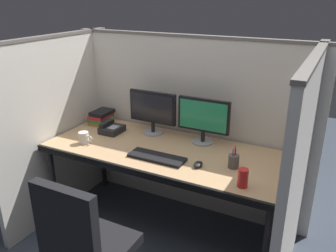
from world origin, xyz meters
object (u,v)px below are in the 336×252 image
Objects in this scene: desk at (164,156)px; book_stack at (101,117)px; computer_mouse at (198,164)px; monitor_right at (203,118)px; pen_cup at (234,161)px; monitor_left at (153,110)px; coffee_mug at (84,138)px; desk_phone at (111,129)px; keyboard_main at (157,157)px; soda_can at (243,178)px.

book_stack reaches higher than desk.
monitor_right is at bearing 107.44° from computer_mouse.
desk is at bearing 176.56° from pen_cup.
monitor_left is 0.61m from coffee_mug.
desk is at bearing -18.06° from book_stack.
monitor_left and monitor_right have the same top height.
desk is 8.51× the size of book_stack.
computer_mouse is 0.51× the size of desk_phone.
monitor_right is (0.46, 0.00, 0.00)m from monitor_left.
monitor_left is at bearing 0.19° from book_stack.
desk_phone is (-0.58, 0.12, 0.08)m from desk.
keyboard_main is 2.55× the size of pen_cup.
monitor_right reaches higher than pen_cup.
monitor_right is at bearing 51.41° from desk.
coffee_mug reaches higher than desk.
coffee_mug is 1.03× the size of soda_can.
keyboard_main is (-0.19, -0.42, -0.20)m from monitor_right.
pen_cup reaches higher than keyboard_main.
keyboard_main is at bearing -176.05° from computer_mouse.
book_stack is (-0.16, 0.44, 0.01)m from coffee_mug.
pen_cup is at bearing -40.59° from monitor_right.
computer_mouse is 0.25m from pen_cup.
monitor_left is 0.46m from monitor_right.
desk_phone reaches higher than keyboard_main.
monitor_left is 0.41m from desk_phone.
monitor_left is at bearing 122.66° from keyboard_main.
coffee_mug is 0.75× the size of pen_cup.
book_stack is at bearing 146.05° from desk_phone.
pen_cup is 1.39m from book_stack.
soda_can is at bearing -20.41° from desk.
computer_mouse is at bearing -155.79° from pen_cup.
monitor_right is 4.48× the size of computer_mouse.
keyboard_main is 0.66m from coffee_mug.
desk_phone is at bearing 172.55° from pen_cup.
coffee_mug is (-0.66, -0.02, 0.04)m from keyboard_main.
pen_cup reaches higher than coffee_mug.
monitor_left is 1.00× the size of keyboard_main.
book_stack is 1.17× the size of desk_phone.
coffee_mug is 1.21m from pen_cup.
book_stack is (-0.80, 0.26, 0.11)m from desk.
desk is 15.08× the size of coffee_mug.
pen_cup is (0.54, 0.12, 0.04)m from keyboard_main.
coffee_mug is at bearing -178.25° from keyboard_main.
keyboard_main is at bearing -57.34° from monitor_left.
soda_can is at bearing -16.31° from desk_phone.
monitor_left is at bearing 151.07° from soda_can.
monitor_left reaches higher than keyboard_main.
coffee_mug is at bearing -152.58° from monitor_right.
keyboard_main is at bearing -167.25° from pen_cup.
pen_cup reaches higher than desk_phone.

